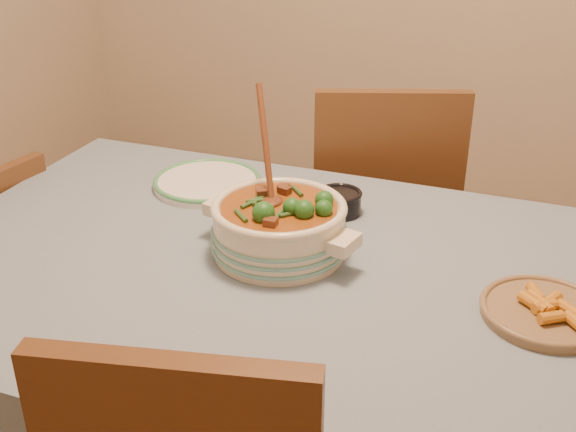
{
  "coord_description": "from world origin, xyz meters",
  "views": [
    {
      "loc": [
        0.47,
        -1.24,
        1.55
      ],
      "look_at": [
        -0.02,
        0.05,
        0.86
      ],
      "focal_mm": 45.0,
      "sensor_mm": 36.0,
      "label": 1
    }
  ],
  "objects_px": {
    "white_plate": "(207,182)",
    "chair_far": "(382,206)",
    "condiment_bowl": "(340,201)",
    "stew_casserole": "(279,223)",
    "fried_plate": "(545,310)",
    "dining_table": "(287,305)"
  },
  "relations": [
    {
      "from": "white_plate",
      "to": "chair_far",
      "type": "distance_m",
      "value": 0.65
    },
    {
      "from": "condiment_bowl",
      "to": "chair_far",
      "type": "bearing_deg",
      "value": 90.84
    },
    {
      "from": "stew_casserole",
      "to": "fried_plate",
      "type": "xyz_separation_m",
      "value": [
        0.57,
        -0.05,
        -0.06
      ]
    },
    {
      "from": "dining_table",
      "to": "fried_plate",
      "type": "bearing_deg",
      "value": 0.67
    },
    {
      "from": "dining_table",
      "to": "chair_far",
      "type": "height_order",
      "value": "chair_far"
    },
    {
      "from": "dining_table",
      "to": "white_plate",
      "type": "relative_size",
      "value": 5.4
    },
    {
      "from": "dining_table",
      "to": "stew_casserole",
      "type": "distance_m",
      "value": 0.18
    },
    {
      "from": "white_plate",
      "to": "chair_far",
      "type": "height_order",
      "value": "chair_far"
    },
    {
      "from": "dining_table",
      "to": "chair_far",
      "type": "bearing_deg",
      "value": 88.85
    },
    {
      "from": "fried_plate",
      "to": "dining_table",
      "type": "bearing_deg",
      "value": -179.33
    },
    {
      "from": "fried_plate",
      "to": "chair_far",
      "type": "relative_size",
      "value": 0.26
    },
    {
      "from": "white_plate",
      "to": "condiment_bowl",
      "type": "xyz_separation_m",
      "value": [
        0.38,
        -0.03,
        0.02
      ]
    },
    {
      "from": "white_plate",
      "to": "fried_plate",
      "type": "relative_size",
      "value": 1.27
    },
    {
      "from": "white_plate",
      "to": "condiment_bowl",
      "type": "height_order",
      "value": "condiment_bowl"
    },
    {
      "from": "condiment_bowl",
      "to": "chair_far",
      "type": "xyz_separation_m",
      "value": [
        -0.01,
        0.51,
        -0.25
      ]
    },
    {
      "from": "stew_casserole",
      "to": "white_plate",
      "type": "distance_m",
      "value": 0.42
    },
    {
      "from": "white_plate",
      "to": "chair_far",
      "type": "xyz_separation_m",
      "value": [
        0.37,
        0.49,
        -0.23
      ]
    },
    {
      "from": "dining_table",
      "to": "stew_casserole",
      "type": "height_order",
      "value": "stew_casserole"
    },
    {
      "from": "dining_table",
      "to": "condiment_bowl",
      "type": "xyz_separation_m",
      "value": [
        0.02,
        0.3,
        0.12
      ]
    },
    {
      "from": "stew_casserole",
      "to": "dining_table",
      "type": "bearing_deg",
      "value": -54.59
    },
    {
      "from": "stew_casserole",
      "to": "condiment_bowl",
      "type": "bearing_deg",
      "value": 74.77
    },
    {
      "from": "fried_plate",
      "to": "white_plate",
      "type": "bearing_deg",
      "value": 159.89
    }
  ]
}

